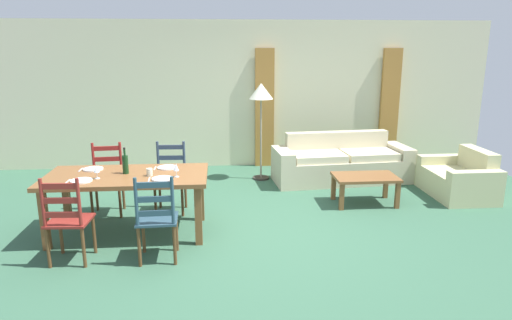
# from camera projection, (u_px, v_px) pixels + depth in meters

# --- Properties ---
(ground_plane) EXTENTS (9.60, 9.60, 0.02)m
(ground_plane) POSITION_uv_depth(u_px,v_px,m) (247.00, 231.00, 5.62)
(ground_plane) COLOR #345D44
(wall_far) EXTENTS (9.60, 0.16, 2.70)m
(wall_far) POSITION_uv_depth(u_px,v_px,m) (236.00, 95.00, 8.48)
(wall_far) COLOR beige
(wall_far) RESTS_ON ground_plane
(curtain_panel_left) EXTENTS (0.35, 0.08, 2.20)m
(curtain_panel_left) POSITION_uv_depth(u_px,v_px,m) (265.00, 109.00, 8.45)
(curtain_panel_left) COLOR #B07836
(curtain_panel_left) RESTS_ON ground_plane
(curtain_panel_right) EXTENTS (0.35, 0.08, 2.20)m
(curtain_panel_right) POSITION_uv_depth(u_px,v_px,m) (389.00, 107.00, 8.64)
(curtain_panel_right) COLOR #B07836
(curtain_panel_right) RESTS_ON ground_plane
(dining_table) EXTENTS (1.90, 0.96, 0.75)m
(dining_table) POSITION_uv_depth(u_px,v_px,m) (127.00, 181.00, 5.38)
(dining_table) COLOR brown
(dining_table) RESTS_ON ground_plane
(dining_chair_near_left) EXTENTS (0.44, 0.42, 0.96)m
(dining_chair_near_left) POSITION_uv_depth(u_px,v_px,m) (68.00, 220.00, 4.68)
(dining_chair_near_left) COLOR maroon
(dining_chair_near_left) RESTS_ON ground_plane
(dining_chair_near_right) EXTENTS (0.43, 0.41, 0.96)m
(dining_chair_near_right) POSITION_uv_depth(u_px,v_px,m) (157.00, 218.00, 4.72)
(dining_chair_near_right) COLOR #2A4655
(dining_chair_near_right) RESTS_ON ground_plane
(dining_chair_far_left) EXTENTS (0.45, 0.43, 0.96)m
(dining_chair_far_left) POSITION_uv_depth(u_px,v_px,m) (107.00, 179.00, 6.12)
(dining_chair_far_left) COLOR maroon
(dining_chair_far_left) RESTS_ON ground_plane
(dining_chair_far_right) EXTENTS (0.44, 0.42, 0.96)m
(dining_chair_far_right) POSITION_uv_depth(u_px,v_px,m) (171.00, 178.00, 6.20)
(dining_chair_far_right) COLOR #314054
(dining_chair_far_right) RESTS_ON ground_plane
(dinner_plate_near_left) EXTENTS (0.24, 0.24, 0.02)m
(dinner_plate_near_left) POSITION_uv_depth(u_px,v_px,m) (81.00, 181.00, 5.07)
(dinner_plate_near_left) COLOR white
(dinner_plate_near_left) RESTS_ON dining_table
(fork_near_left) EXTENTS (0.02, 0.17, 0.01)m
(fork_near_left) POSITION_uv_depth(u_px,v_px,m) (68.00, 181.00, 5.06)
(fork_near_left) COLOR silver
(fork_near_left) RESTS_ON dining_table
(dinner_plate_near_right) EXTENTS (0.24, 0.24, 0.02)m
(dinner_plate_near_right) POSITION_uv_depth(u_px,v_px,m) (162.00, 179.00, 5.15)
(dinner_plate_near_right) COLOR white
(dinner_plate_near_right) RESTS_ON dining_table
(fork_near_right) EXTENTS (0.03, 0.17, 0.01)m
(fork_near_right) POSITION_uv_depth(u_px,v_px,m) (149.00, 180.00, 5.14)
(fork_near_right) COLOR silver
(fork_near_right) RESTS_ON dining_table
(dinner_plate_far_left) EXTENTS (0.24, 0.24, 0.02)m
(dinner_plate_far_left) POSITION_uv_depth(u_px,v_px,m) (93.00, 169.00, 5.56)
(dinner_plate_far_left) COLOR white
(dinner_plate_far_left) RESTS_ON dining_table
(fork_far_left) EXTENTS (0.02, 0.17, 0.01)m
(fork_far_left) POSITION_uv_depth(u_px,v_px,m) (81.00, 170.00, 5.55)
(fork_far_left) COLOR silver
(fork_far_left) RESTS_ON dining_table
(dinner_plate_far_right) EXTENTS (0.24, 0.24, 0.02)m
(dinner_plate_far_right) POSITION_uv_depth(u_px,v_px,m) (167.00, 167.00, 5.63)
(dinner_plate_far_right) COLOR white
(dinner_plate_far_right) RESTS_ON dining_table
(fork_far_right) EXTENTS (0.02, 0.17, 0.01)m
(fork_far_right) POSITION_uv_depth(u_px,v_px,m) (155.00, 168.00, 5.62)
(fork_far_right) COLOR silver
(fork_far_right) RESTS_ON dining_table
(wine_bottle) EXTENTS (0.07, 0.07, 0.32)m
(wine_bottle) POSITION_uv_depth(u_px,v_px,m) (125.00, 164.00, 5.37)
(wine_bottle) COLOR #143819
(wine_bottle) RESTS_ON dining_table
(wine_glass_near_left) EXTENTS (0.06, 0.06, 0.16)m
(wine_glass_near_left) POSITION_uv_depth(u_px,v_px,m) (96.00, 169.00, 5.16)
(wine_glass_near_left) COLOR white
(wine_glass_near_left) RESTS_ON dining_table
(wine_glass_near_right) EXTENTS (0.06, 0.06, 0.16)m
(wine_glass_near_right) POSITION_uv_depth(u_px,v_px,m) (176.00, 168.00, 5.23)
(wine_glass_near_right) COLOR white
(wine_glass_near_right) RESTS_ON dining_table
(coffee_cup_primary) EXTENTS (0.07, 0.07, 0.09)m
(coffee_cup_primary) POSITION_uv_depth(u_px,v_px,m) (150.00, 172.00, 5.28)
(coffee_cup_primary) COLOR beige
(coffee_cup_primary) RESTS_ON dining_table
(couch) EXTENTS (2.34, 1.00, 0.80)m
(couch) POSITION_uv_depth(u_px,v_px,m) (340.00, 163.00, 7.69)
(couch) COLOR beige
(couch) RESTS_ON ground_plane
(coffee_table) EXTENTS (0.90, 0.56, 0.42)m
(coffee_table) POSITION_uv_depth(u_px,v_px,m) (365.00, 180.00, 6.51)
(coffee_table) COLOR brown
(coffee_table) RESTS_ON ground_plane
(armchair_upholstered) EXTENTS (0.80, 1.16, 0.72)m
(armchair_upholstered) POSITION_uv_depth(u_px,v_px,m) (461.00, 180.00, 6.90)
(armchair_upholstered) COLOR beige
(armchair_upholstered) RESTS_ON ground_plane
(standing_lamp) EXTENTS (0.40, 0.40, 1.64)m
(standing_lamp) POSITION_uv_depth(u_px,v_px,m) (261.00, 97.00, 7.49)
(standing_lamp) COLOR #332D28
(standing_lamp) RESTS_ON ground_plane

